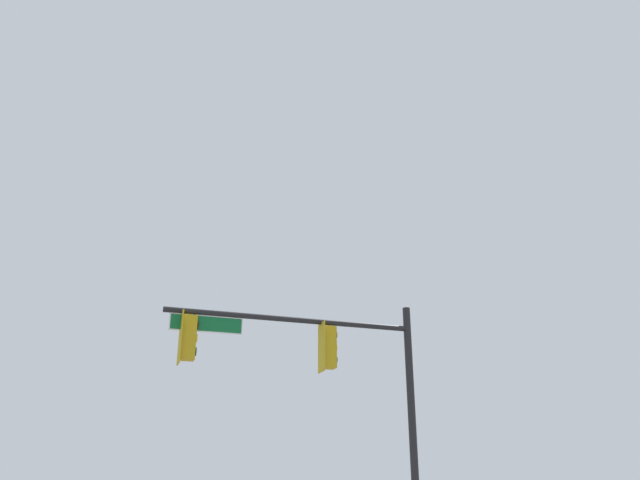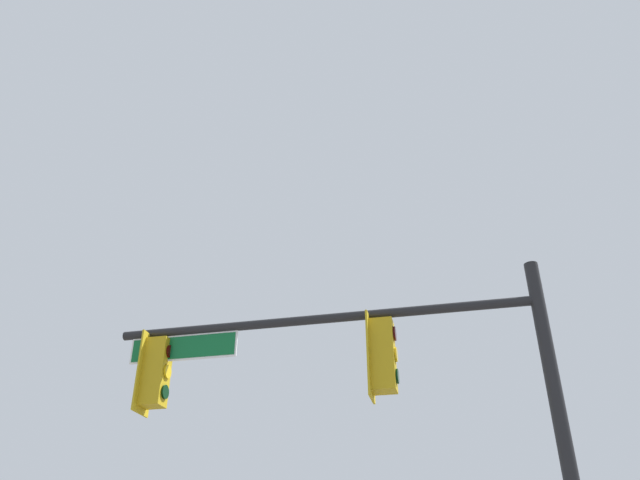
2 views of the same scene
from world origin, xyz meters
TOP-DOWN VIEW (x-y plane):
  - signal_pole_near at (-5.63, -7.60)m, footprint 6.61×1.66m

SIDE VIEW (x-z plane):
  - signal_pole_near at x=-5.63m, z-range 1.31..7.41m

